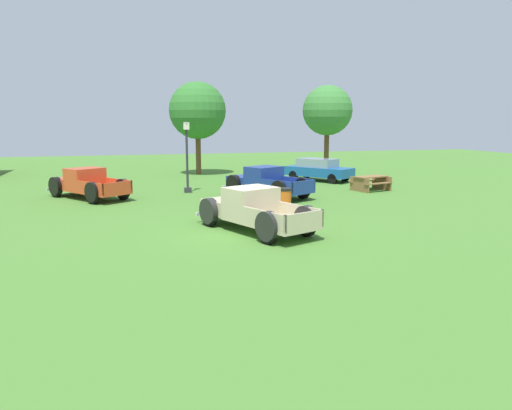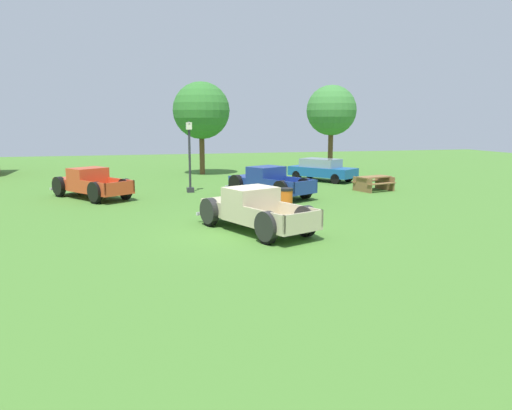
# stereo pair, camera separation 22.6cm
# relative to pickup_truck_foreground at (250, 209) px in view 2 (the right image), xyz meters

# --- Properties ---
(ground_plane) EXTENTS (80.00, 80.00, 0.00)m
(ground_plane) POSITION_rel_pickup_truck_foreground_xyz_m (-0.26, -0.11, -0.70)
(ground_plane) COLOR #477A2D
(pickup_truck_foreground) EXTENTS (3.44, 5.09, 1.47)m
(pickup_truck_foreground) POSITION_rel_pickup_truck_foreground_xyz_m (0.00, 0.00, 0.00)
(pickup_truck_foreground) COLOR #C6B793
(pickup_truck_foreground) RESTS_ON ground_plane
(pickup_truck_behind_left) EXTENTS (3.73, 5.06, 1.47)m
(pickup_truck_behind_left) POSITION_rel_pickup_truck_foreground_xyz_m (2.55, 7.20, 0.00)
(pickup_truck_behind_left) COLOR navy
(pickup_truck_behind_left) RESTS_ON ground_plane
(pickup_truck_behind_right) EXTENTS (4.13, 4.84, 1.46)m
(pickup_truck_behind_right) POSITION_rel_pickup_truck_foreground_xyz_m (-5.94, 8.86, -0.01)
(pickup_truck_behind_right) COLOR #D14723
(pickup_truck_behind_right) RESTS_ON ground_plane
(sedan_distant_a) EXTENTS (3.78, 4.35, 1.38)m
(sedan_distant_a) POSITION_rel_pickup_truck_foreground_xyz_m (7.63, 12.30, 0.02)
(sedan_distant_a) COLOR #195699
(sedan_distant_a) RESTS_ON ground_plane
(lamp_post_near) EXTENTS (0.36, 0.36, 3.68)m
(lamp_post_near) POSITION_rel_pickup_truck_foreground_xyz_m (-0.91, 9.38, 1.23)
(lamp_post_near) COLOR #2D2D33
(lamp_post_near) RESTS_ON ground_plane
(picnic_table) EXTENTS (2.13, 1.90, 0.78)m
(picnic_table) POSITION_rel_pickup_truck_foreground_xyz_m (8.66, 7.51, -0.21)
(picnic_table) COLOR olive
(picnic_table) RESTS_ON ground_plane
(trash_can) EXTENTS (0.59, 0.59, 0.95)m
(trash_can) POSITION_rel_pickup_truck_foreground_xyz_m (2.28, 3.05, -0.22)
(trash_can) COLOR orange
(trash_can) RESTS_ON ground_plane
(oak_tree_east) EXTENTS (3.60, 3.60, 6.25)m
(oak_tree_east) POSITION_rel_pickup_truck_foreground_xyz_m (10.30, 17.27, 3.73)
(oak_tree_east) COLOR brown
(oak_tree_east) RESTS_ON ground_plane
(oak_tree_west) EXTENTS (3.91, 3.91, 6.36)m
(oak_tree_west) POSITION_rel_pickup_truck_foreground_xyz_m (0.97, 17.97, 3.69)
(oak_tree_west) COLOR brown
(oak_tree_west) RESTS_ON ground_plane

